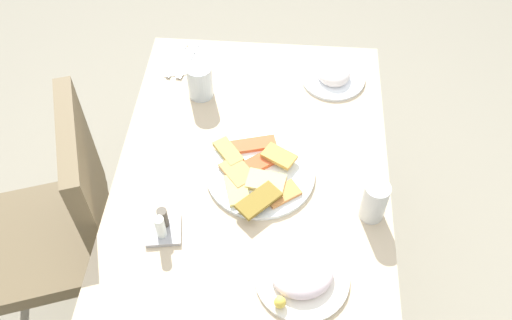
{
  "coord_description": "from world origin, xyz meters",
  "views": [
    {
      "loc": [
        -0.98,
        -0.08,
        1.97
      ],
      "look_at": [
        -0.02,
        -0.01,
        0.76
      ],
      "focal_mm": 38.62,
      "sensor_mm": 36.0,
      "label": 1
    }
  ],
  "objects": [
    {
      "name": "ground_plane",
      "position": [
        0.0,
        0.0,
        0.0
      ],
      "size": [
        6.0,
        6.0,
        0.0
      ],
      "primitive_type": "plane",
      "color": "gray"
    },
    {
      "name": "dining_table",
      "position": [
        0.0,
        0.0,
        0.64
      ],
      "size": [
        1.05,
        0.77,
        0.73
      ],
      "color": "beige",
      "rests_on": "ground_plane"
    },
    {
      "name": "dining_chair",
      "position": [
        -0.1,
        0.59,
        0.51
      ],
      "size": [
        0.54,
        0.54,
        0.9
      ],
      "color": "brown",
      "rests_on": "ground_plane"
    },
    {
      "name": "pide_platter",
      "position": [
        -0.05,
        -0.02,
        0.74
      ],
      "size": [
        0.33,
        0.31,
        0.04
      ],
      "color": "white",
      "rests_on": "dining_table"
    },
    {
      "name": "salad_plate_greens",
      "position": [
        -0.36,
        -0.15,
        0.75
      ],
      "size": [
        0.23,
        0.23,
        0.05
      ],
      "color": "white",
      "rests_on": "dining_table"
    },
    {
      "name": "salad_plate_rice",
      "position": [
        0.36,
        -0.23,
        0.75
      ],
      "size": [
        0.21,
        0.21,
        0.05
      ],
      "color": "white",
      "rests_on": "dining_table"
    },
    {
      "name": "soda_can",
      "position": [
        -0.16,
        -0.33,
        0.79
      ],
      "size": [
        0.09,
        0.09,
        0.12
      ],
      "primitive_type": "cylinder",
      "rotation": [
        0.0,
        0.0,
        3.52
      ],
      "color": "silver",
      "rests_on": "dining_table"
    },
    {
      "name": "drinking_glass",
      "position": [
        0.26,
        0.19,
        0.79
      ],
      "size": [
        0.08,
        0.08,
        0.11
      ],
      "primitive_type": "cylinder",
      "color": "silver",
      "rests_on": "dining_table"
    },
    {
      "name": "paper_napkin",
      "position": [
        0.41,
        0.27,
        0.73
      ],
      "size": [
        0.17,
        0.17,
        0.0
      ],
      "primitive_type": "cube",
      "rotation": [
        0.0,
        0.0,
        0.25
      ],
      "color": "white",
      "rests_on": "dining_table"
    },
    {
      "name": "fork",
      "position": [
        0.41,
        0.25,
        0.74
      ],
      "size": [
        0.18,
        0.05,
        0.0
      ],
      "primitive_type": "cube",
      "rotation": [
        0.0,
        0.0,
        -0.2
      ],
      "color": "silver",
      "rests_on": "paper_napkin"
    },
    {
      "name": "spoon",
      "position": [
        0.41,
        0.29,
        0.74
      ],
      "size": [
        0.17,
        0.05,
        0.0
      ],
      "primitive_type": "cube",
      "rotation": [
        0.0,
        0.0,
        -0.2
      ],
      "color": "silver",
      "rests_on": "paper_napkin"
    },
    {
      "name": "condiment_caddy",
      "position": [
        -0.25,
        0.21,
        0.76
      ],
      "size": [
        0.1,
        0.1,
        0.09
      ],
      "color": "#B2B2B7",
      "rests_on": "dining_table"
    }
  ]
}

